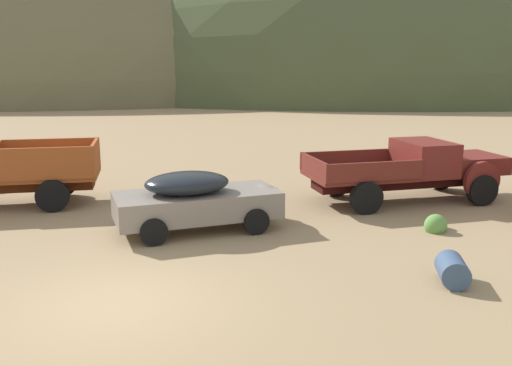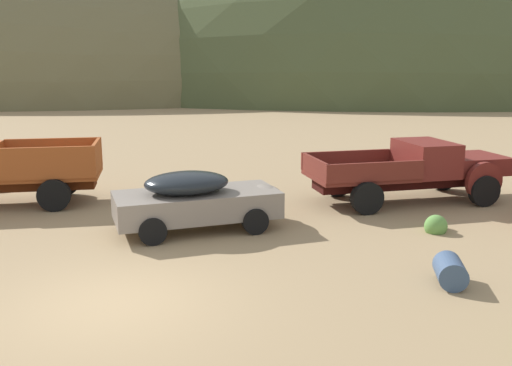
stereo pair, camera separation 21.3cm
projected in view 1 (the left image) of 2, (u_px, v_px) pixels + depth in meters
The scene contains 7 objects.
ground_plane at pixel (116, 305), 10.30m from camera, with size 300.00×300.00×0.00m, color #937A56.
hill_far_right at pixel (71, 93), 75.84m from camera, with size 78.82×57.02×37.98m, color brown.
hill_distant at pixel (366, 89), 84.85m from camera, with size 94.68×75.19×47.50m, color #424C2D.
car_primer_gray at pixel (202, 199), 14.74m from camera, with size 4.73×2.66×1.57m.
truck_oxblood at pixel (421, 169), 17.85m from camera, with size 6.54×3.10×1.89m.
oil_drum_tipped at pixel (452, 270), 11.23m from camera, with size 0.79×0.99×0.57m.
bush_front_left at pixel (436, 225), 14.77m from camera, with size 0.70×0.77×0.60m.
Camera 1 is at (1.21, -9.84, 4.40)m, focal length 39.49 mm.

